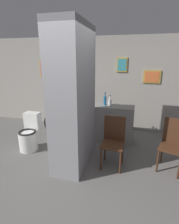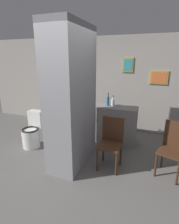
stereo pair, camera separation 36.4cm
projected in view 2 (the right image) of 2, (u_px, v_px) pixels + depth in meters
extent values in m
plane|color=#5B5956|center=(59.00, 178.00, 3.10)|extent=(14.00, 14.00, 0.00)
cube|color=gray|center=(103.00, 84.00, 5.06)|extent=(8.00, 0.06, 2.60)
cube|color=#B79338|center=(53.00, 69.00, 5.44)|extent=(0.36, 0.02, 0.48)
cube|color=#B24C8C|center=(53.00, 69.00, 5.42)|extent=(0.30, 0.01, 0.39)
cube|color=#B79338|center=(159.00, 78.00, 4.44)|extent=(0.44, 0.02, 0.34)
cube|color=#D86633|center=(159.00, 78.00, 4.43)|extent=(0.36, 0.01, 0.28)
cube|color=#B79338|center=(128.00, 65.00, 4.62)|extent=(0.28, 0.02, 0.38)
cube|color=teal|center=(128.00, 65.00, 4.61)|extent=(0.23, 0.01, 0.31)
cube|color=gray|center=(72.00, 99.00, 3.25)|extent=(0.54, 1.21, 2.60)
cylinder|color=black|center=(51.00, 87.00, 3.05)|extent=(0.03, 0.40, 0.40)
cylinder|color=red|center=(50.00, 87.00, 3.06)|extent=(0.01, 0.07, 0.07)
cube|color=gray|center=(113.00, 124.00, 4.32)|extent=(1.13, 0.44, 0.92)
cylinder|color=silver|center=(31.00, 138.00, 4.12)|extent=(0.40, 0.40, 0.43)
torus|color=black|center=(30.00, 130.00, 4.05)|extent=(0.39, 0.39, 0.04)
cube|color=silver|center=(36.00, 119.00, 4.23)|extent=(0.36, 0.20, 0.39)
cylinder|color=#422616|center=(97.00, 160.00, 3.23)|extent=(0.04, 0.04, 0.45)
cylinder|color=#422616|center=(116.00, 164.00, 3.10)|extent=(0.04, 0.04, 0.45)
cylinder|color=#422616|center=(103.00, 151.00, 3.54)|extent=(0.04, 0.04, 0.45)
cylinder|color=#422616|center=(121.00, 154.00, 3.41)|extent=(0.04, 0.04, 0.45)
cube|color=#422616|center=(110.00, 146.00, 3.25)|extent=(0.43, 0.43, 0.04)
cube|color=#422616|center=(113.00, 129.00, 3.34)|extent=(0.41, 0.04, 0.49)
cylinder|color=#422616|center=(156.00, 165.00, 3.07)|extent=(0.04, 0.04, 0.45)
cylinder|color=#422616|center=(178.00, 173.00, 2.86)|extent=(0.04, 0.04, 0.45)
cylinder|color=#422616|center=(162.00, 157.00, 3.34)|extent=(0.04, 0.04, 0.45)
cube|color=#422616|center=(171.00, 152.00, 3.03)|extent=(0.52, 0.52, 0.04)
cube|color=#422616|center=(176.00, 135.00, 3.09)|extent=(0.40, 0.16, 0.49)
torus|color=black|center=(60.00, 123.00, 4.69)|extent=(0.71, 0.04, 0.71)
torus|color=black|center=(93.00, 128.00, 4.38)|extent=(0.71, 0.04, 0.71)
cylinder|color=#194C8C|center=(76.00, 119.00, 4.48)|extent=(0.87, 0.04, 0.04)
cylinder|color=#194C8C|center=(68.00, 118.00, 4.56)|extent=(0.03, 0.03, 0.37)
cylinder|color=#194C8C|center=(92.00, 121.00, 4.34)|extent=(0.03, 0.03, 0.33)
cube|color=black|center=(68.00, 110.00, 4.50)|extent=(0.16, 0.06, 0.04)
cylinder|color=#262626|center=(92.00, 114.00, 4.29)|extent=(0.03, 0.42, 0.03)
cylinder|color=#19598C|center=(108.00, 101.00, 4.23)|extent=(0.07, 0.07, 0.21)
cylinder|color=#19598C|center=(108.00, 95.00, 4.19)|extent=(0.03, 0.03, 0.09)
sphere|color=#333333|center=(108.00, 93.00, 4.17)|extent=(0.03, 0.03, 0.03)
cylinder|color=silver|center=(113.00, 103.00, 4.22)|extent=(0.09, 0.09, 0.16)
cylinder|color=silver|center=(113.00, 98.00, 4.18)|extent=(0.04, 0.04, 0.07)
sphere|color=#333333|center=(113.00, 96.00, 4.17)|extent=(0.04, 0.04, 0.04)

